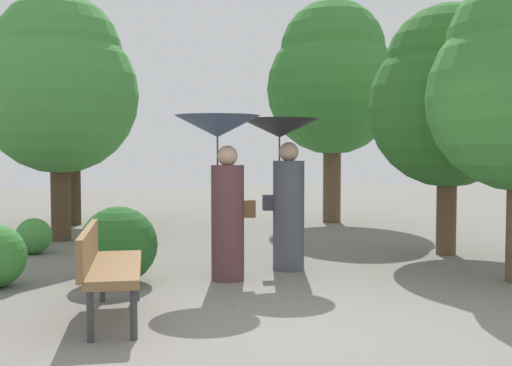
{
  "coord_description": "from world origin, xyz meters",
  "views": [
    {
      "loc": [
        -1.28,
        -5.17,
        1.54
      ],
      "look_at": [
        0.0,
        2.56,
        1.11
      ],
      "focal_mm": 43.92,
      "sensor_mm": 36.0,
      "label": 1
    }
  ],
  "objects_px": {
    "person_left": "(222,169)",
    "park_bench": "(106,263)",
    "tree_near_right": "(448,95)",
    "tree_mid_left": "(70,85)",
    "tree_mid_right": "(333,77)",
    "person_right": "(284,170)",
    "tree_near_left": "(59,82)"
  },
  "relations": [
    {
      "from": "person_left",
      "to": "park_bench",
      "type": "xyz_separation_m",
      "value": [
        -1.22,
        -1.51,
        -0.79
      ]
    },
    {
      "from": "tree_near_right",
      "to": "tree_mid_left",
      "type": "relative_size",
      "value": 0.83
    },
    {
      "from": "tree_near_right",
      "to": "tree_mid_right",
      "type": "xyz_separation_m",
      "value": [
        -0.52,
        4.12,
        0.7
      ]
    },
    {
      "from": "person_right",
      "to": "tree_mid_right",
      "type": "height_order",
      "value": "tree_mid_right"
    },
    {
      "from": "tree_mid_left",
      "to": "person_left",
      "type": "bearing_deg",
      "value": -67.32
    },
    {
      "from": "tree_mid_right",
      "to": "tree_mid_left",
      "type": "bearing_deg",
      "value": 175.48
    },
    {
      "from": "person_left",
      "to": "tree_mid_left",
      "type": "bearing_deg",
      "value": 27.72
    },
    {
      "from": "tree_mid_left",
      "to": "tree_near_right",
      "type": "bearing_deg",
      "value": -38.0
    },
    {
      "from": "person_left",
      "to": "park_bench",
      "type": "relative_size",
      "value": 1.28
    },
    {
      "from": "tree_near_right",
      "to": "tree_mid_left",
      "type": "height_order",
      "value": "tree_mid_left"
    },
    {
      "from": "park_bench",
      "to": "tree_near_right",
      "type": "xyz_separation_m",
      "value": [
        4.62,
        2.74,
        1.8
      ]
    },
    {
      "from": "park_bench",
      "to": "tree_mid_right",
      "type": "xyz_separation_m",
      "value": [
        4.11,
        6.86,
        2.5
      ]
    },
    {
      "from": "park_bench",
      "to": "person_left",
      "type": "bearing_deg",
      "value": -39.42
    },
    {
      "from": "person_left",
      "to": "tree_mid_right",
      "type": "bearing_deg",
      "value": -23.3
    },
    {
      "from": "tree_near_left",
      "to": "tree_mid_left",
      "type": "bearing_deg",
      "value": 92.32
    },
    {
      "from": "tree_near_left",
      "to": "tree_mid_left",
      "type": "xyz_separation_m",
      "value": [
        -0.09,
        2.22,
        0.17
      ]
    },
    {
      "from": "tree_near_left",
      "to": "tree_near_right",
      "type": "height_order",
      "value": "tree_near_left"
    },
    {
      "from": "tree_near_left",
      "to": "tree_near_right",
      "type": "relative_size",
      "value": 1.14
    },
    {
      "from": "park_bench",
      "to": "tree_near_left",
      "type": "height_order",
      "value": "tree_near_left"
    },
    {
      "from": "person_right",
      "to": "tree_near_right",
      "type": "distance_m",
      "value": 2.86
    },
    {
      "from": "park_bench",
      "to": "tree_near_right",
      "type": "height_order",
      "value": "tree_near_right"
    },
    {
      "from": "person_right",
      "to": "tree_near_right",
      "type": "relative_size",
      "value": 0.53
    },
    {
      "from": "park_bench",
      "to": "tree_near_right",
      "type": "relative_size",
      "value": 0.42
    },
    {
      "from": "park_bench",
      "to": "tree_mid_left",
      "type": "relative_size",
      "value": 0.35
    },
    {
      "from": "person_right",
      "to": "tree_near_right",
      "type": "bearing_deg",
      "value": -69.02
    },
    {
      "from": "tree_mid_left",
      "to": "tree_mid_right",
      "type": "bearing_deg",
      "value": -4.52
    },
    {
      "from": "person_left",
      "to": "tree_mid_left",
      "type": "height_order",
      "value": "tree_mid_left"
    },
    {
      "from": "tree_mid_left",
      "to": "tree_mid_right",
      "type": "relative_size",
      "value": 0.94
    },
    {
      "from": "person_left",
      "to": "person_right",
      "type": "bearing_deg",
      "value": -54.41
    },
    {
      "from": "park_bench",
      "to": "tree_mid_right",
      "type": "distance_m",
      "value": 8.38
    },
    {
      "from": "tree_near_left",
      "to": "tree_mid_right",
      "type": "distance_m",
      "value": 5.52
    },
    {
      "from": "person_left",
      "to": "tree_mid_right",
      "type": "distance_m",
      "value": 6.31
    }
  ]
}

